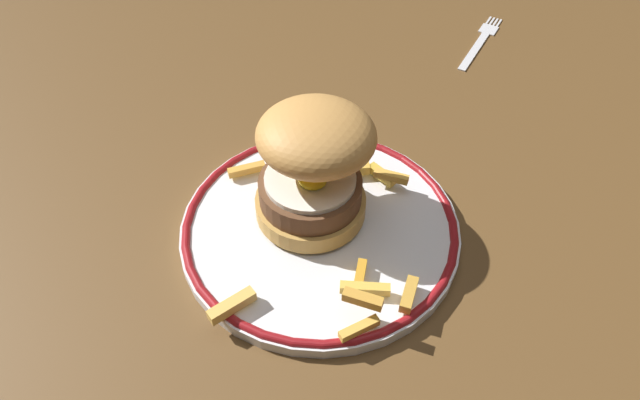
# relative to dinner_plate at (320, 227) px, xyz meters

# --- Properties ---
(ground_plane) EXTENTS (1.35, 1.05, 0.04)m
(ground_plane) POSITION_rel_dinner_plate_xyz_m (0.05, 0.03, -0.03)
(ground_plane) COLOR brown
(dinner_plate) EXTENTS (0.26, 0.26, 0.02)m
(dinner_plate) POSITION_rel_dinner_plate_xyz_m (0.00, 0.00, 0.00)
(dinner_plate) COLOR silver
(dinner_plate) RESTS_ON ground_plane
(burger) EXTENTS (0.13, 0.14, 0.11)m
(burger) POSITION_rel_dinner_plate_xyz_m (-0.01, 0.02, 0.06)
(burger) COLOR #C49244
(burger) RESTS_ON dinner_plate
(fries_pile) EXTENTS (0.20, 0.20, 0.03)m
(fries_pile) POSITION_rel_dinner_plate_xyz_m (0.02, -0.02, 0.01)
(fries_pile) COLOR gold
(fries_pile) RESTS_ON dinner_plate
(fork) EXTENTS (0.06, 0.14, 0.00)m
(fork) POSITION_rel_dinner_plate_xyz_m (0.15, 0.36, -0.01)
(fork) COLOR silver
(fork) RESTS_ON ground_plane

